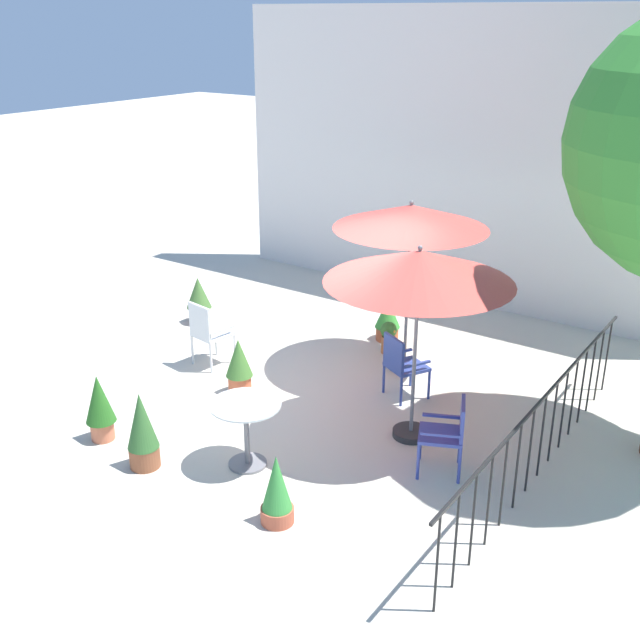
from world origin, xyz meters
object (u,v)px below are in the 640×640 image
potted_plant_4 (277,491)px  potted_plant_3 (100,405)px  patio_umbrella_1 (419,268)px  cafe_table_0 (246,422)px  potted_plant_6 (199,298)px  potted_plant_1 (388,318)px  potted_plant_0 (239,365)px  patio_chair_0 (208,330)px  patio_chair_2 (402,363)px  potted_plant_5 (388,336)px  potted_plant_2 (142,430)px  patio_umbrella_0 (411,219)px  patio_chair_1 (448,431)px

potted_plant_4 → potted_plant_3: bearing=178.3°
patio_umbrella_1 → cafe_table_0: 2.55m
potted_plant_6 → cafe_table_0: bearing=-40.1°
potted_plant_1 → potted_plant_0: bearing=-105.1°
patio_chair_0 → potted_plant_1: (1.64, 2.27, -0.19)m
potted_plant_1 → potted_plant_6: bearing=-158.8°
patio_chair_2 → potted_plant_0: 2.14m
potted_plant_3 → potted_plant_5: bearing=69.3°
potted_plant_0 → potted_plant_2: size_ratio=0.85×
potted_plant_0 → potted_plant_5: 2.46m
cafe_table_0 → potted_plant_2: size_ratio=0.86×
patio_chair_2 → potted_plant_2: size_ratio=0.96×
potted_plant_3 → potted_plant_6: (-1.60, 3.39, -0.03)m
patio_chair_2 → potted_plant_6: (-4.00, 0.43, -0.08)m
potted_plant_1 → potted_plant_5: potted_plant_1 is taller
patio_chair_2 → potted_plant_4: (0.29, -3.04, -0.14)m
potted_plant_2 → potted_plant_6: bearing=124.9°
patio_umbrella_1 → potted_plant_2: 3.54m
patio_umbrella_0 → potted_plant_0: patio_umbrella_0 is taller
potted_plant_5 → potted_plant_0: bearing=-113.4°
potted_plant_4 → patio_chair_0: bearing=142.5°
patio_chair_0 → patio_chair_1: size_ratio=1.10×
potted_plant_4 → potted_plant_5: 4.33m
patio_umbrella_0 → potted_plant_4: (0.67, -3.84, -1.83)m
patio_chair_0 → patio_chair_2: patio_chair_0 is taller
potted_plant_1 → potted_plant_2: potted_plant_2 is taller
patio_umbrella_1 → potted_plant_2: patio_umbrella_1 is taller
cafe_table_0 → potted_plant_2: potted_plant_2 is taller
patio_chair_1 → potted_plant_6: size_ratio=1.13×
potted_plant_0 → potted_plant_6: potted_plant_0 is taller
patio_chair_1 → potted_plant_5: 3.22m
patio_chair_2 → potted_plant_6: size_ratio=1.14×
patio_chair_1 → potted_plant_3: bearing=-155.3°
potted_plant_1 → potted_plant_3: potted_plant_3 is taller
potted_plant_6 → potted_plant_0: bearing=-35.5°
patio_chair_0 → patio_umbrella_0: bearing=32.7°
patio_chair_2 → potted_plant_0: (-1.82, -1.12, -0.09)m
potted_plant_1 → potted_plant_4: size_ratio=0.90×
patio_chair_2 → potted_plant_1: size_ratio=1.28×
patio_chair_0 → potted_plant_0: bearing=-23.7°
potted_plant_2 → potted_plant_5: (0.70, 4.23, -0.19)m
patio_umbrella_0 → patio_chair_0: (-2.36, -1.51, -1.65)m
potted_plant_5 → potted_plant_3: bearing=-110.7°
patio_umbrella_1 → patio_chair_2: bearing=126.2°
patio_chair_0 → cafe_table_0: bearing=-38.6°
patio_chair_1 → patio_chair_2: 1.80m
patio_umbrella_0 → patio_chair_1: patio_umbrella_0 is taller
patio_umbrella_1 → patio_chair_0: patio_umbrella_1 is taller
potted_plant_5 → potted_plant_1: bearing=121.6°
patio_chair_1 → potted_plant_2: potted_plant_2 is taller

